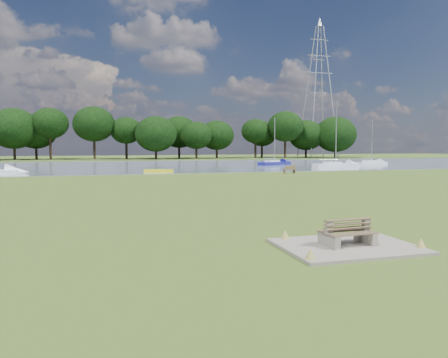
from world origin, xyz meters
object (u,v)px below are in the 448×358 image
object	(u,v)px
riverbank_bench	(290,169)
kayak	(159,171)
sailboat_2	(274,162)
pylon	(319,71)
sailboat_0	(371,162)
bench_pair	(348,234)
sailboat_1	(335,164)

from	to	relation	value
riverbank_bench	kayak	world-z (taller)	riverbank_bench
sailboat_2	pylon	bearing A→B (deg)	27.73
riverbank_bench	sailboat_0	world-z (taller)	sailboat_0
riverbank_bench	pylon	distance (m)	62.61
kayak	sailboat_2	bearing A→B (deg)	50.05
bench_pair	kayak	world-z (taller)	bench_pair
sailboat_0	bench_pair	bearing A→B (deg)	-138.29
sailboat_1	sailboat_2	distance (m)	10.43
bench_pair	sailboat_1	xyz separation A→B (m)	(24.66, 43.07, 0.06)
riverbank_bench	sailboat_1	world-z (taller)	sailboat_1
bench_pair	pylon	size ratio (longest dim) A/B	0.05
bench_pair	sailboat_0	world-z (taller)	sailboat_0
sailboat_0	sailboat_2	world-z (taller)	sailboat_2
bench_pair	kayak	size ratio (longest dim) A/B	0.51
bench_pair	sailboat_2	xyz separation A→B (m)	(19.00, 51.83, 0.05)
bench_pair	riverbank_bench	world-z (taller)	bench_pair
riverbank_bench	sailboat_0	xyz separation A→B (m)	(21.32, 15.57, -0.01)
pylon	sailboat_0	xyz separation A→B (m)	(-9.19, -35.18, -20.35)
riverbank_bench	kayak	size ratio (longest dim) A/B	0.46
kayak	sailboat_1	xyz separation A→B (m)	(25.51, 4.29, 0.31)
kayak	sailboat_0	world-z (taller)	sailboat_0
bench_pair	sailboat_1	size ratio (longest dim) A/B	0.18
riverbank_bench	sailboat_1	distance (m)	15.10
riverbank_bench	kayak	xyz separation A→B (m)	(-14.04, 5.53, -0.24)
sailboat_2	riverbank_bench	bearing A→B (deg)	-132.12
bench_pair	sailboat_2	world-z (taller)	sailboat_2
kayak	sailboat_1	world-z (taller)	sailboat_1
sailboat_0	sailboat_1	world-z (taller)	sailboat_1
sailboat_0	riverbank_bench	bearing A→B (deg)	-156.89
kayak	sailboat_0	distance (m)	36.75
riverbank_bench	bench_pair	bearing A→B (deg)	-118.50
bench_pair	sailboat_2	size ratio (longest dim) A/B	0.23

